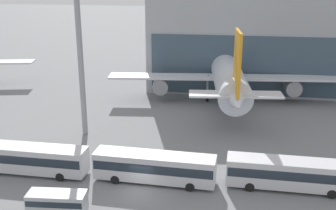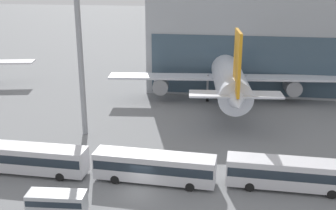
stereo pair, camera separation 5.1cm
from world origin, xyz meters
The scene contains 8 objects.
ground_plane centered at (0.00, 0.00, 0.00)m, with size 440.00×440.00×0.00m, color slate.
airliner_at_gate_far centered at (8.49, 33.90, 5.30)m, with size 41.28×42.51×14.73m.
shuttle_bus_1 centered at (-13.42, 2.50, 1.95)m, with size 13.55×3.20×3.32m.
shuttle_bus_2 centered at (1.20, 2.45, 1.95)m, with size 13.60×3.49×3.32m.
shuttle_bus_3 centered at (15.82, 3.00, 1.95)m, with size 13.56×3.25×3.32m.
service_van_foreground centered at (-6.93, -5.35, 1.39)m, with size 5.72×2.43×2.36m.
floodlight_mast centered at (-11.14, 15.05, 14.18)m, with size 2.14×2.14×25.13m.
traffic_cone_1 centered at (-7.94, -3.02, 0.34)m, with size 0.64×0.64×0.70m.
Camera 1 is at (8.69, -38.83, 22.83)m, focal length 45.00 mm.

